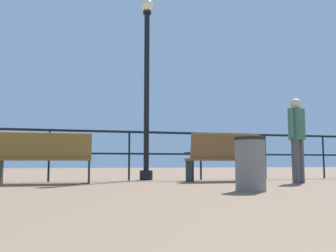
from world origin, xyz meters
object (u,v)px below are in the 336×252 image
at_px(bench_near_left, 45,156).
at_px(person_by_bench, 297,134).
at_px(bench_near_right, 224,156).
at_px(trash_bin, 250,164).
at_px(lamppost_center, 147,80).

height_order(bench_near_left, person_by_bench, person_by_bench).
distance_m(bench_near_right, trash_bin, 2.70).
bearing_deg(bench_near_left, person_by_bench, -11.91).
xyz_separation_m(lamppost_center, trash_bin, (0.71, -3.60, -1.95)).
bearing_deg(trash_bin, lamppost_center, 101.21).
bearing_deg(bench_near_left, trash_bin, -42.18).
bearing_deg(bench_near_right, bench_near_left, 179.99).
height_order(lamppost_center, person_by_bench, lamppost_center).
xyz_separation_m(bench_near_left, lamppost_center, (2.14, 1.01, 1.81)).
bearing_deg(person_by_bench, trash_bin, -139.87).
bearing_deg(bench_near_right, trash_bin, -106.45).
distance_m(bench_near_right, lamppost_center, 2.52).
height_order(bench_near_right, trash_bin, bench_near_right).
xyz_separation_m(bench_near_right, trash_bin, (-0.76, -2.59, -0.17)).
bearing_deg(person_by_bench, lamppost_center, 142.31).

